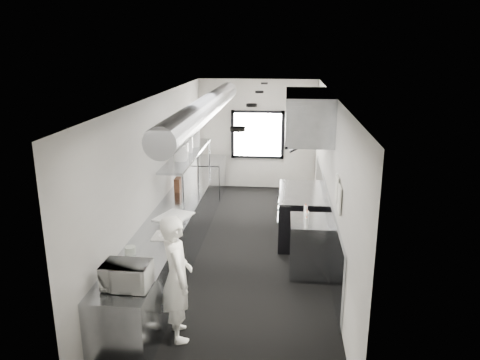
% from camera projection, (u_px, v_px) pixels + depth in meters
% --- Properties ---
extents(floor, '(3.00, 8.00, 0.01)m').
position_uv_depth(floor, '(244.00, 250.00, 8.53)').
color(floor, black).
rests_on(floor, ground).
extents(ceiling, '(3.00, 8.00, 0.01)m').
position_uv_depth(ceiling, '(244.00, 96.00, 7.75)').
color(ceiling, beige).
rests_on(ceiling, wall_back).
extents(wall_back, '(3.00, 0.02, 2.80)m').
position_uv_depth(wall_back, '(258.00, 135.00, 11.96)').
color(wall_back, '#B5B2AB').
rests_on(wall_back, floor).
extents(wall_front, '(3.00, 0.02, 2.80)m').
position_uv_depth(wall_front, '(205.00, 294.00, 4.31)').
color(wall_front, '#B5B2AB').
rests_on(wall_front, floor).
extents(wall_left, '(0.02, 8.00, 2.80)m').
position_uv_depth(wall_left, '(160.00, 175.00, 8.27)').
color(wall_left, '#B5B2AB').
rests_on(wall_left, floor).
extents(wall_right, '(0.02, 8.00, 2.80)m').
position_uv_depth(wall_right, '(331.00, 179.00, 8.00)').
color(wall_right, '#B5B2AB').
rests_on(wall_right, floor).
extents(wall_cladding, '(0.03, 5.50, 1.10)m').
position_uv_depth(wall_cladding, '(326.00, 219.00, 8.52)').
color(wall_cladding, '#8E939A').
rests_on(wall_cladding, wall_right).
extents(hvac_duct, '(0.40, 6.40, 0.40)m').
position_uv_depth(hvac_duct, '(207.00, 107.00, 8.26)').
color(hvac_duct, gray).
rests_on(hvac_duct, ceiling).
extents(service_window, '(1.36, 0.05, 1.25)m').
position_uv_depth(service_window, '(258.00, 135.00, 11.93)').
color(service_window, white).
rests_on(service_window, wall_back).
extents(exhaust_hood, '(0.81, 2.20, 0.88)m').
position_uv_depth(exhaust_hood, '(308.00, 115.00, 8.43)').
color(exhaust_hood, '#8E939A').
rests_on(exhaust_hood, ceiling).
extents(prep_counter, '(0.70, 6.00, 0.90)m').
position_uv_depth(prep_counter, '(175.00, 236.00, 8.03)').
color(prep_counter, '#8E939A').
rests_on(prep_counter, floor).
extents(pass_shelf, '(0.45, 3.00, 0.68)m').
position_uv_depth(pass_shelf, '(188.00, 155.00, 9.16)').
color(pass_shelf, '#8E939A').
rests_on(pass_shelf, prep_counter).
extents(range, '(0.88, 1.60, 0.94)m').
position_uv_depth(range, '(301.00, 215.00, 8.97)').
color(range, black).
rests_on(range, floor).
extents(bottle_station, '(0.65, 0.80, 0.90)m').
position_uv_depth(bottle_station, '(310.00, 246.00, 7.63)').
color(bottle_station, '#8E939A').
rests_on(bottle_station, floor).
extents(far_work_table, '(0.70, 1.20, 0.90)m').
position_uv_depth(far_work_table, '(209.00, 177.00, 11.57)').
color(far_work_table, '#8E939A').
rests_on(far_work_table, floor).
extents(notice_sheet_a, '(0.02, 0.28, 0.38)m').
position_uv_depth(notice_sheet_a, '(337.00, 189.00, 6.80)').
color(notice_sheet_a, silver).
rests_on(notice_sheet_a, wall_right).
extents(notice_sheet_b, '(0.02, 0.28, 0.38)m').
position_uv_depth(notice_sheet_b, '(339.00, 199.00, 6.48)').
color(notice_sheet_b, silver).
rests_on(notice_sheet_b, wall_right).
extents(line_cook, '(0.60, 0.71, 1.65)m').
position_uv_depth(line_cook, '(177.00, 278.00, 5.81)').
color(line_cook, white).
rests_on(line_cook, floor).
extents(microwave, '(0.52, 0.40, 0.30)m').
position_uv_depth(microwave, '(127.00, 276.00, 5.39)').
color(microwave, silver).
rests_on(microwave, prep_counter).
extents(deli_tub_a, '(0.19, 0.19, 0.11)m').
position_uv_depth(deli_tub_a, '(123.00, 263.00, 5.92)').
color(deli_tub_a, '#B6C0B1').
rests_on(deli_tub_a, prep_counter).
extents(deli_tub_b, '(0.17, 0.17, 0.11)m').
position_uv_depth(deli_tub_b, '(130.00, 250.00, 6.28)').
color(deli_tub_b, '#B6C0B1').
rests_on(deli_tub_b, prep_counter).
extents(newspaper, '(0.31, 0.38, 0.01)m').
position_uv_depth(newspaper, '(164.00, 236.00, 6.88)').
color(newspaper, silver).
rests_on(newspaper, prep_counter).
extents(small_plate, '(0.20, 0.20, 0.02)m').
position_uv_depth(small_plate, '(165.00, 236.00, 6.88)').
color(small_plate, white).
rests_on(small_plate, prep_counter).
extents(pastry, '(0.09, 0.09, 0.09)m').
position_uv_depth(pastry, '(165.00, 232.00, 6.87)').
color(pastry, tan).
rests_on(pastry, small_plate).
extents(cutting_board, '(0.64, 0.73, 0.02)m').
position_uv_depth(cutting_board, '(174.00, 216.00, 7.65)').
color(cutting_board, silver).
rests_on(cutting_board, prep_counter).
extents(knife_block, '(0.11, 0.24, 0.26)m').
position_uv_depth(knife_block, '(178.00, 185.00, 8.97)').
color(knife_block, '#56301E').
rests_on(knife_block, prep_counter).
extents(plate_stack_a, '(0.29, 0.29, 0.28)m').
position_uv_depth(plate_stack_a, '(180.00, 153.00, 8.53)').
color(plate_stack_a, white).
rests_on(plate_stack_a, pass_shelf).
extents(plate_stack_b, '(0.25, 0.25, 0.29)m').
position_uv_depth(plate_stack_b, '(182.00, 151.00, 8.69)').
color(plate_stack_b, white).
rests_on(plate_stack_b, pass_shelf).
extents(plate_stack_c, '(0.30, 0.30, 0.33)m').
position_uv_depth(plate_stack_c, '(187.00, 144.00, 9.18)').
color(plate_stack_c, white).
rests_on(plate_stack_c, pass_shelf).
extents(plate_stack_d, '(0.31, 0.31, 0.37)m').
position_uv_depth(plate_stack_d, '(194.00, 138.00, 9.71)').
color(plate_stack_d, white).
rests_on(plate_stack_d, pass_shelf).
extents(squeeze_bottle_a, '(0.07, 0.07, 0.16)m').
position_uv_depth(squeeze_bottle_a, '(306.00, 223.00, 7.18)').
color(squeeze_bottle_a, silver).
rests_on(squeeze_bottle_a, bottle_station).
extents(squeeze_bottle_b, '(0.07, 0.07, 0.19)m').
position_uv_depth(squeeze_bottle_b, '(307.00, 218.00, 7.33)').
color(squeeze_bottle_b, silver).
rests_on(squeeze_bottle_b, bottle_station).
extents(squeeze_bottle_c, '(0.07, 0.07, 0.17)m').
position_uv_depth(squeeze_bottle_c, '(307.00, 216.00, 7.44)').
color(squeeze_bottle_c, silver).
rests_on(squeeze_bottle_c, bottle_station).
extents(squeeze_bottle_d, '(0.06, 0.06, 0.17)m').
position_uv_depth(squeeze_bottle_d, '(306.00, 211.00, 7.67)').
color(squeeze_bottle_d, silver).
rests_on(squeeze_bottle_d, bottle_station).
extents(squeeze_bottle_e, '(0.07, 0.07, 0.17)m').
position_uv_depth(squeeze_bottle_e, '(305.00, 210.00, 7.73)').
color(squeeze_bottle_e, silver).
rests_on(squeeze_bottle_e, bottle_station).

